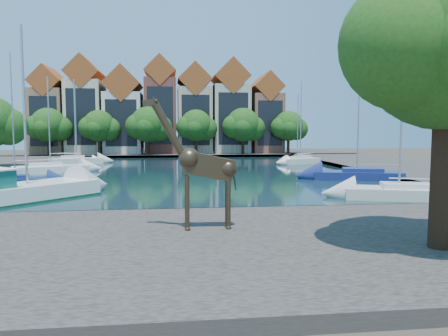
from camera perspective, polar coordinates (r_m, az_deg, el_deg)
name	(u,v)px	position (r m, az deg, el deg)	size (l,w,h in m)	color
ground	(211,217)	(24.01, -1.72, -6.36)	(160.00, 160.00, 0.00)	#38332B
water_basin	(191,172)	(47.72, -4.28, -0.57)	(38.00, 50.00, 0.08)	black
near_quay	(227,246)	(17.18, 0.38, -10.17)	(50.00, 14.00, 0.50)	#4C4642
far_quay	(184,154)	(79.60, -5.30, 1.87)	(60.00, 16.00, 0.50)	#4C4642
right_quay	(407,168)	(54.81, 22.82, 0.00)	(14.00, 52.00, 0.50)	#4C4642
townhouse_west_end	(51,114)	(82.18, -21.71, 6.59)	(5.44, 9.18, 14.93)	#88664A
townhouse_west_mid	(86,109)	(80.89, -17.58, 7.36)	(5.94, 9.18, 16.79)	beige
townhouse_west_inner	(124,114)	(79.91, -12.95, 6.86)	(6.43, 9.18, 15.15)	silver
townhouse_center	(161,109)	(79.53, -8.26, 7.68)	(5.44, 9.18, 16.93)	brown
townhouse_east_inner	(194,112)	(79.59, -3.90, 7.26)	(5.94, 9.18, 15.79)	tan
townhouse_east_mid	(230,110)	(80.20, 0.78, 7.53)	(6.43, 9.18, 16.65)	#BEB7A2
townhouse_east_end	(265,116)	(81.28, 5.36, 6.77)	(5.44, 9.18, 14.43)	brown
far_tree_far_west	(49,126)	(76.55, -21.91, 5.08)	(7.28, 5.60, 7.68)	#332114
far_tree_west	(99,127)	(74.87, -15.96, 5.18)	(6.76, 5.20, 7.36)	#332114
far_tree_mid_west	(149,126)	(74.03, -9.81, 5.47)	(7.80, 6.00, 8.00)	#332114
far_tree_mid_east	(197,127)	(74.05, -3.59, 5.41)	(7.02, 5.40, 7.52)	#332114
far_tree_east	(243,126)	(74.93, 2.56, 5.49)	(7.54, 5.80, 7.84)	#332114
far_tree_far_east	(289,127)	(76.64, 8.49, 5.31)	(6.76, 5.20, 7.36)	#332114
giraffe_statue	(202,166)	(18.58, -2.95, 0.32)	(3.88, 0.70, 5.55)	#3A2D1D
motorsailer	(0,190)	(30.77, -27.19, -2.60)	(10.59, 10.97, 11.35)	white
sailboat_left_b	(15,180)	(40.04, -25.60, -1.39)	(6.49, 3.02, 10.81)	navy
sailboat_left_c	(51,167)	(50.16, -21.71, 0.06)	(8.00, 5.24, 10.18)	white
sailboat_left_d	(77,159)	(62.85, -18.66, 1.16)	(5.21, 2.22, 10.79)	white
sailboat_left_e	(76,159)	(62.36, -18.76, 1.09)	(7.32, 4.02, 11.32)	silver
sailboat_right_a	(399,190)	(31.61, 21.89, -2.73)	(7.55, 4.43, 10.95)	silver
sailboat_right_b	(357,173)	(42.40, 16.98, -0.67)	(8.44, 4.71, 11.07)	navy
sailboat_right_c	(300,159)	(59.38, 9.92, 1.13)	(5.78, 3.82, 10.99)	silver
sailboat_right_d	(297,159)	(60.73, 9.54, 1.14)	(5.11, 3.28, 9.39)	silver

